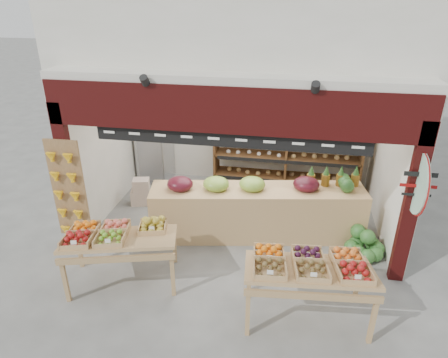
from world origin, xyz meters
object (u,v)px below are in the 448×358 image
(cardboard_stack, at_px, (152,194))
(watermelon_pile, at_px, (365,246))
(display_table_right, at_px, (309,266))
(refrigerator, at_px, (154,144))
(back_shelving, at_px, (287,143))
(mid_counter, at_px, (256,210))
(display_table_left, at_px, (113,236))

(cardboard_stack, bearing_deg, watermelon_pile, -15.06)
(display_table_right, bearing_deg, refrigerator, 131.87)
(display_table_right, bearing_deg, cardboard_stack, 139.42)
(back_shelving, height_order, mid_counter, back_shelving)
(cardboard_stack, distance_m, watermelon_pile, 4.45)
(back_shelving, distance_m, refrigerator, 3.13)
(watermelon_pile, bearing_deg, cardboard_stack, 164.94)
(back_shelving, height_order, display_table_right, back_shelving)
(mid_counter, bearing_deg, display_table_left, -140.29)
(refrigerator, height_order, display_table_left, refrigerator)
(back_shelving, bearing_deg, mid_counter, -103.03)
(refrigerator, xyz_separation_m, watermelon_pile, (4.60, -2.34, -0.73))
(back_shelving, distance_m, watermelon_pile, 2.89)
(cardboard_stack, bearing_deg, display_table_right, -40.58)
(back_shelving, distance_m, cardboard_stack, 3.17)
(back_shelving, xyz_separation_m, display_table_left, (-2.48, -3.64, -0.35))
(cardboard_stack, bearing_deg, back_shelving, 21.45)
(refrigerator, bearing_deg, cardboard_stack, -72.27)
(back_shelving, height_order, watermelon_pile, back_shelving)
(mid_counter, distance_m, display_table_right, 2.18)
(refrigerator, relative_size, mid_counter, 0.46)
(watermelon_pile, bearing_deg, back_shelving, 123.39)
(display_table_right, relative_size, watermelon_pile, 2.63)
(refrigerator, bearing_deg, display_table_left, -76.94)
(cardboard_stack, xyz_separation_m, watermelon_pile, (4.30, -1.16, -0.03))
(cardboard_stack, xyz_separation_m, display_table_left, (0.33, -2.54, 0.61))
(cardboard_stack, height_order, display_table_right, display_table_right)
(refrigerator, xyz_separation_m, cardboard_stack, (0.30, -1.19, -0.69))
(back_shelving, relative_size, display_table_left, 1.74)
(display_table_left, bearing_deg, mid_counter, 39.71)
(cardboard_stack, distance_m, display_table_left, 2.63)
(watermelon_pile, bearing_deg, mid_counter, 171.16)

